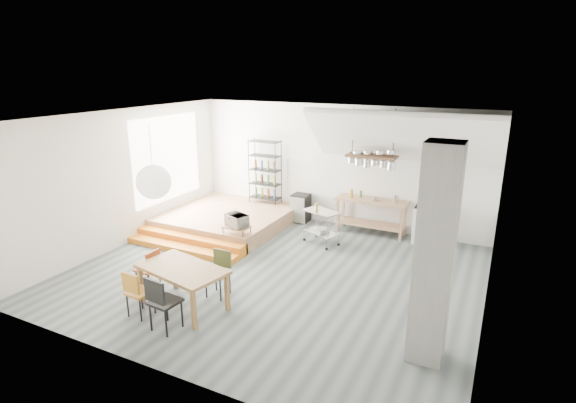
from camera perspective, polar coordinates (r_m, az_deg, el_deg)
The scene contains 26 objects.
floor at distance 9.45m, azimuth -1.66°, elevation -9.05°, with size 8.00×8.00×0.00m, color #495355.
wall_back at distance 11.98m, azimuth 6.16°, elevation 4.53°, with size 8.00×0.04×3.20m, color silver.
wall_left at distance 11.27m, azimuth -20.04°, elevation 2.83°, with size 0.04×7.00×3.20m, color silver.
wall_right at distance 7.92m, azimuth 24.80°, elevation -3.35°, with size 0.04×7.00×3.20m, color silver.
ceiling at distance 8.57m, azimuth -1.84°, elevation 10.62°, with size 8.00×7.00×0.02m, color white.
slope_ceiling at distance 10.76m, azimuth 14.28°, elevation 7.87°, with size 4.40×1.80×0.15m, color white.
window_pane at distance 12.27m, azimuth -15.06°, elevation 5.29°, with size 0.02×2.50×2.20m, color white.
platform at distance 12.17m, azimuth -7.67°, elevation -2.17°, with size 3.00×3.00×0.40m, color #946A4A.
step_lower at distance 10.77m, azimuth -13.44°, elevation -5.82°, with size 3.00×0.35×0.13m, color orange.
step_upper at distance 10.99m, azimuth -12.30°, elevation -4.89°, with size 3.00×0.35×0.27m, color orange.
concrete_column at distance 6.55m, azimuth 18.10°, elevation -6.66°, with size 0.50×0.50×3.20m, color gray.
kitchen_counter at distance 11.59m, azimuth 10.51°, elevation -1.07°, with size 1.80×0.60×0.91m.
stove at distance 11.37m, azimuth 17.26°, elevation -2.68°, with size 0.60×0.60×1.18m.
pot_rack at distance 11.03m, azimuth 10.69°, elevation 5.28°, with size 1.20×0.50×1.43m.
wire_shelving at distance 12.59m, azimuth -2.94°, elevation 3.93°, with size 0.88×0.38×1.80m.
microwave_shelf at distance 10.50m, azimuth -6.53°, elevation -3.23°, with size 0.60×0.40×0.16m.
paper_lantern at distance 8.11m, azimuth -16.69°, elevation 2.40°, with size 0.60×0.60×0.60m, color white.
dining_table at distance 8.16m, azimuth -13.29°, elevation -8.67°, with size 1.73×1.19×0.75m.
chair_mustard at distance 8.11m, azimuth -18.71°, elevation -10.60°, with size 0.41×0.41×0.84m.
chair_black at distance 7.56m, azimuth -15.81°, elevation -11.87°, with size 0.47×0.47×0.95m.
chair_olive at distance 8.51m, azimuth -8.68°, elevation -8.47°, with size 0.40×0.40×0.86m.
chair_red at distance 8.96m, azimuth -17.14°, elevation -7.88°, with size 0.38×0.38×0.82m.
rolling_cart at distance 10.79m, azimuth 4.29°, elevation -2.67°, with size 0.94×0.75×0.83m.
mini_fridge at distance 12.35m, azimuth 1.62°, elevation -0.83°, with size 0.46×0.46×0.77m, color black.
microwave at distance 10.45m, azimuth -6.56°, elevation -2.38°, with size 0.53×0.36×0.29m, color beige.
bowl at distance 11.42m, azimuth 11.07°, elevation 0.26°, with size 0.19×0.19×0.05m, color silver.
Camera 1 is at (4.02, -7.51, 4.10)m, focal length 28.00 mm.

